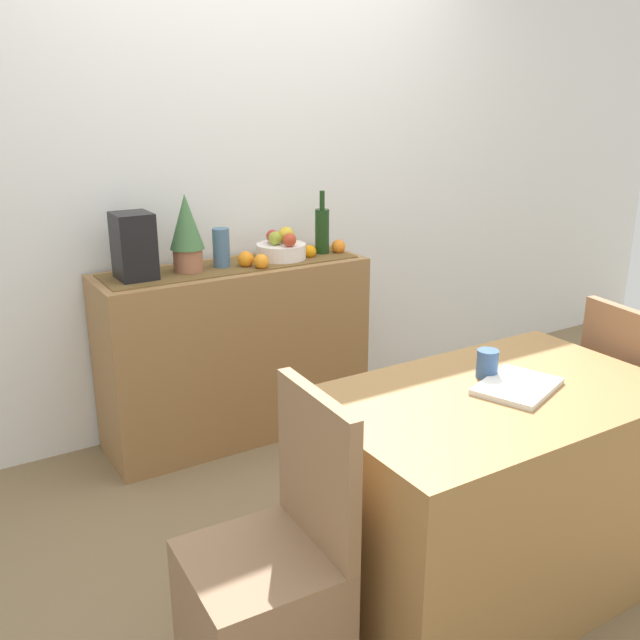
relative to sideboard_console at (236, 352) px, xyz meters
The scene contains 22 objects.
ground_plane 1.05m from the sideboard_console, 76.73° to the right, with size 6.40×6.40×0.02m, color olive.
room_wall_rear 0.97m from the sideboard_console, 50.15° to the left, with size 6.40×0.06×2.70m, color white.
sideboard_console is the anchor object (origin of this frame).
table_runner 0.44m from the sideboard_console, ahead, with size 1.23×0.32×0.01m, color brown.
fruit_bowl 0.55m from the sideboard_console, ahead, with size 0.24×0.24×0.07m, color white.
apple_upper 0.63m from the sideboard_console, ahead, with size 0.08×0.08×0.08m, color gold.
apple_right 0.60m from the sideboard_console, 11.69° to the left, with size 0.06×0.06×0.06m, color #A7322C.
apple_left 0.61m from the sideboard_console, 16.63° to the right, with size 0.07×0.07×0.07m, color #BD3F24.
apple_center 0.59m from the sideboard_console, ahead, with size 0.07×0.07×0.07m, color #93A330.
wine_bottle 0.75m from the sideboard_console, ahead, with size 0.07×0.07×0.32m.
coffee_maker 0.75m from the sideboard_console, behind, with size 0.16×0.18×0.30m, color black.
ceramic_vase 0.53m from the sideboard_console, behind, with size 0.08×0.08×0.19m, color #476889.
potted_plant 0.66m from the sideboard_console, behind, with size 0.16×0.16×0.36m.
orange_loose_end 0.62m from the sideboard_console, ahead, with size 0.06×0.06×0.06m, color orange.
orange_loose_far 0.48m from the sideboard_console, 48.31° to the right, with size 0.08×0.08×0.08m, color orange.
orange_loose_near_bowl 0.50m from the sideboard_console, 52.65° to the right, with size 0.07×0.07×0.07m, color orange.
orange_loose_mid 0.75m from the sideboard_console, ahead, with size 0.07×0.07×0.07m, color orange.
dining_table 1.53m from the sideboard_console, 81.41° to the right, with size 1.17×0.72×0.74m, color #9E7340.
open_book 1.59m from the sideboard_console, 78.77° to the right, with size 0.28×0.21×0.02m, color white.
coffee_cup 1.47m from the sideboard_console, 78.34° to the right, with size 0.07×0.07×0.10m, color #34578C.
chair_near_window 1.64m from the sideboard_console, 112.25° to the right, with size 0.42×0.42×0.90m.
chair_by_corner 1.86m from the sideboard_console, 54.53° to the right, with size 0.45×0.45×0.90m.
Camera 1 is at (-1.55, -2.05, 1.66)m, focal length 39.15 mm.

